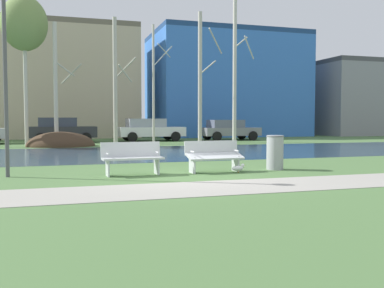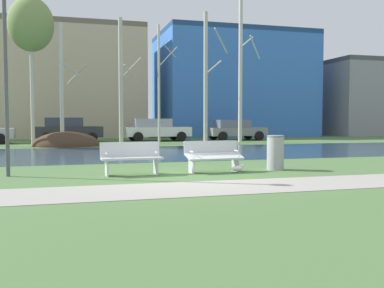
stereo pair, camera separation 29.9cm
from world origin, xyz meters
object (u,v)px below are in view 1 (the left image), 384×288
Objects in this scene: bench_right at (214,155)px; parked_hatch_third_white at (149,129)px; streetlamp at (4,41)px; parked_wagon_fourth_grey at (229,129)px; trash_bin at (275,152)px; bench_left at (132,157)px; parked_sedan_second_dark at (61,130)px; seagull at (238,168)px.

bench_right is 17.52m from parked_hatch_third_white.
streetlamp is 1.23× the size of parked_wagon_fourth_grey.
bench_right is 1.62× the size of trash_bin.
parked_hatch_third_white is at bearing 84.54° from bench_right.
bench_left is 4.33m from streetlamp.
parked_hatch_third_white is at bearing 2.69° from parked_sedan_second_dark.
parked_wagon_fourth_grey is (6.60, 17.28, 0.62)m from seagull.
parked_sedan_second_dark is (1.37, 16.61, -2.62)m from streetlamp.
bench_left is at bearing -119.24° from parked_wagon_fourth_grey.
trash_bin is 0.24× the size of parked_wagon_fourth_grey.
parked_hatch_third_white is (1.67, 17.43, 0.32)m from bench_right.
seagull is (-1.32, -0.39, -0.39)m from trash_bin.
bench_left is 4.21m from trash_bin.
seagull is 18.11m from parked_sedan_second_dark.
seagull is 0.09× the size of parked_hatch_third_white.
bench_right is 0.77m from seagull.
parked_hatch_third_white is (5.69, 0.27, -0.03)m from parked_sedan_second_dark.
parked_wagon_fourth_grey reaches higher than bench_left.
seagull is at bearing -75.21° from parked_sedan_second_dark.
parked_hatch_third_white is at bearing 67.30° from streetlamp.
bench_right is 1.92m from trash_bin.
parked_hatch_third_white is 5.56m from parked_wagon_fourth_grey.
parked_wagon_fourth_grey is at bearing -1.13° from parked_sedan_second_dark.
streetlamp reaches higher than parked_sedan_second_dark.
bench_left and bench_right have the same top height.
trash_bin is at bearing 0.69° from bench_left.
parked_sedan_second_dark is (-1.74, 17.17, 0.35)m from bench_left.
streetlamp reaches higher than parked_wagon_fourth_grey.
bench_left is 0.39× the size of parked_sedan_second_dark.
bench_left is 4.03× the size of seagull.
bench_left is at bearing -10.07° from streetlamp.
parked_wagon_fourth_grey is at bearing 66.97° from bench_right.
bench_left is 1.62× the size of trash_bin.
streetlamp is at bearing -112.70° from parked_hatch_third_white.
bench_right is at bearing 150.88° from seagull.
parked_wagon_fourth_grey reaches higher than bench_right.
parked_sedan_second_dark is 1.00× the size of parked_wagon_fourth_grey.
seagull is (2.89, -0.34, -0.34)m from bench_left.
seagull is at bearing -110.90° from parked_wagon_fourth_grey.
seagull is 0.10× the size of parked_wagon_fourth_grey.
bench_left is 1.00× the size of bench_right.
seagull is at bearing -93.42° from parked_hatch_third_white.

